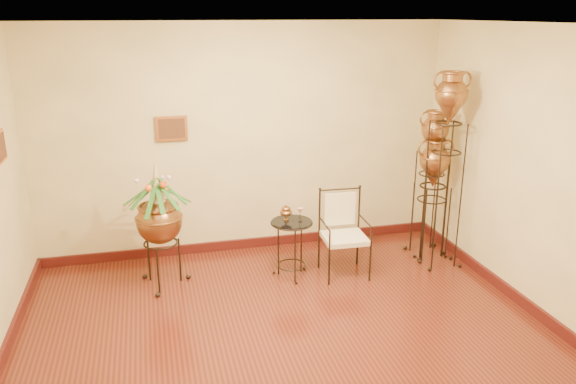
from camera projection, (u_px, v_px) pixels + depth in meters
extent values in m
plane|color=#5E2016|center=(297.00, 357.00, 4.92)|extent=(5.00, 5.00, 0.00)
cube|color=#45130F|center=(247.00, 243.00, 7.19)|extent=(5.00, 0.04, 0.12)
cube|color=#45130F|center=(541.00, 315.00, 5.48)|extent=(0.04, 5.00, 0.12)
cube|color=#D17C3D|center=(172.00, 129.00, 6.51)|extent=(0.36, 0.03, 0.29)
cube|color=#F8F2BB|center=(344.00, 238.00, 6.35)|extent=(0.49, 0.46, 0.05)
cube|color=#F8F2BB|center=(345.00, 215.00, 6.26)|extent=(0.37, 0.04, 0.38)
cylinder|color=black|center=(292.00, 222.00, 6.24)|extent=(0.46, 0.46, 0.01)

